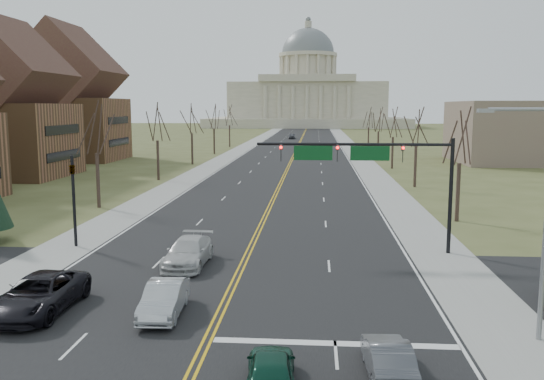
% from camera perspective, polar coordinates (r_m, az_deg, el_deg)
% --- Properties ---
extents(ground, '(600.00, 600.00, 0.00)m').
position_cam_1_polar(ground, '(24.44, -5.95, -13.64)').
color(ground, '#494D26').
rests_on(ground, ground).
extents(road, '(20.00, 380.00, 0.01)m').
position_cam_1_polar(road, '(132.68, 2.57, 4.31)').
color(road, black).
rests_on(road, ground).
extents(cross_road, '(120.00, 14.00, 0.01)m').
position_cam_1_polar(cross_road, '(30.01, -3.88, -9.40)').
color(cross_road, black).
rests_on(cross_road, ground).
extents(sidewalk_left, '(4.00, 380.00, 0.03)m').
position_cam_1_polar(sidewalk_left, '(133.59, -2.60, 4.34)').
color(sidewalk_left, gray).
rests_on(sidewalk_left, ground).
extents(sidewalk_right, '(4.00, 380.00, 0.03)m').
position_cam_1_polar(sidewalk_right, '(132.84, 7.76, 4.25)').
color(sidewalk_right, gray).
rests_on(sidewalk_right, ground).
extents(center_line, '(0.42, 380.00, 0.01)m').
position_cam_1_polar(center_line, '(132.68, 2.57, 4.31)').
color(center_line, gold).
rests_on(center_line, road).
extents(edge_line_left, '(0.15, 380.00, 0.01)m').
position_cam_1_polar(edge_line_left, '(133.35, -1.65, 4.33)').
color(edge_line_left, silver).
rests_on(edge_line_left, road).
extents(edge_line_right, '(0.15, 380.00, 0.01)m').
position_cam_1_polar(edge_line_right, '(132.73, 6.81, 4.26)').
color(edge_line_right, silver).
rests_on(edge_line_right, road).
extents(stop_bar, '(9.50, 0.50, 0.01)m').
position_cam_1_polar(stop_bar, '(23.17, 6.28, -14.87)').
color(stop_bar, silver).
rests_on(stop_bar, road).
extents(capitol, '(90.00, 60.00, 50.00)m').
position_cam_1_polar(capitol, '(272.29, 3.54, 9.30)').
color(capitol, beige).
rests_on(capitol, ground).
extents(signal_mast, '(12.12, 0.44, 7.20)m').
position_cam_1_polar(signal_mast, '(36.10, 9.57, 2.84)').
color(signal_mast, black).
rests_on(signal_mast, ground).
extents(signal_left, '(0.32, 0.36, 6.00)m').
position_cam_1_polar(signal_left, '(39.45, -19.08, -0.05)').
color(signal_left, black).
rests_on(signal_left, ground).
extents(street_light, '(2.90, 0.25, 9.07)m').
position_cam_1_polar(street_light, '(24.20, 25.05, -1.73)').
color(street_light, gray).
rests_on(street_light, ground).
extents(tree_r_0, '(3.74, 3.74, 8.50)m').
position_cam_1_polar(tree_r_0, '(47.73, 18.16, 4.78)').
color(tree_r_0, '#31241D').
rests_on(tree_r_0, ground).
extents(tree_l_0, '(3.96, 3.96, 9.00)m').
position_cam_1_polar(tree_l_0, '(54.05, -17.06, 5.60)').
color(tree_l_0, '#31241D').
rests_on(tree_l_0, ground).
extents(tree_r_1, '(3.74, 3.74, 8.50)m').
position_cam_1_polar(tree_r_1, '(67.31, 14.13, 5.83)').
color(tree_r_1, '#31241D').
rests_on(tree_r_1, ground).
extents(tree_l_1, '(3.96, 3.96, 9.00)m').
position_cam_1_polar(tree_l_1, '(73.03, -11.33, 6.39)').
color(tree_l_1, '#31241D').
rests_on(tree_l_1, ground).
extents(tree_r_2, '(3.74, 3.74, 8.50)m').
position_cam_1_polar(tree_r_2, '(87.08, 11.92, 6.39)').
color(tree_r_2, '#31241D').
rests_on(tree_r_2, ground).
extents(tree_l_2, '(3.96, 3.96, 9.00)m').
position_cam_1_polar(tree_l_2, '(92.44, -7.97, 6.83)').
color(tree_l_2, '#31241D').
rests_on(tree_l_2, ground).
extents(tree_r_3, '(3.74, 3.74, 8.50)m').
position_cam_1_polar(tree_r_3, '(106.93, 10.53, 6.74)').
color(tree_r_3, '#31241D').
rests_on(tree_r_3, ground).
extents(tree_l_3, '(3.96, 3.96, 9.00)m').
position_cam_1_polar(tree_l_3, '(112.06, -5.78, 7.10)').
color(tree_l_3, '#31241D').
rests_on(tree_l_3, ground).
extents(tree_r_4, '(3.74, 3.74, 8.50)m').
position_cam_1_polar(tree_r_4, '(126.83, 9.57, 6.98)').
color(tree_r_4, '#31241D').
rests_on(tree_r_4, ground).
extents(tree_l_4, '(3.96, 3.96, 9.00)m').
position_cam_1_polar(tree_l_4, '(131.80, -4.24, 7.28)').
color(tree_l_4, '#31241D').
rests_on(tree_l_4, ground).
extents(bldg_left_mid, '(15.10, 14.28, 20.75)m').
position_cam_1_polar(bldg_left_mid, '(82.71, -24.88, 7.10)').
color(bldg_left_mid, brown).
rests_on(bldg_left_mid, ground).
extents(bldg_left_far, '(17.10, 14.28, 23.25)m').
position_cam_1_polar(bldg_left_far, '(105.13, -19.47, 8.02)').
color(bldg_left_far, brown).
rests_on(bldg_left_far, ground).
extents(bldg_right_mass, '(25.00, 20.00, 10.00)m').
position_cam_1_polar(bldg_right_mass, '(104.71, 24.49, 5.26)').
color(bldg_right_mass, '#796256').
rests_on(bldg_right_mass, ground).
extents(car_nb_inner_lead, '(1.84, 4.05, 1.35)m').
position_cam_1_polar(car_nb_inner_lead, '(19.43, -0.11, -17.38)').
color(car_nb_inner_lead, '#0D3C2B').
rests_on(car_nb_inner_lead, road).
extents(car_nb_outer_lead, '(1.57, 4.08, 1.33)m').
position_cam_1_polar(car_nb_outer_lead, '(20.63, 11.41, -16.01)').
color(car_nb_outer_lead, '#4E5056').
rests_on(car_nb_outer_lead, road).
extents(car_sb_inner_lead, '(1.75, 4.48, 1.46)m').
position_cam_1_polar(car_sb_inner_lead, '(26.10, -10.63, -10.57)').
color(car_sb_inner_lead, '#ADB0B5').
rests_on(car_sb_inner_lead, road).
extents(car_sb_outer_lead, '(2.80, 5.93, 1.64)m').
position_cam_1_polar(car_sb_outer_lead, '(27.99, -22.08, -9.55)').
color(car_sb_outer_lead, black).
rests_on(car_sb_outer_lead, road).
extents(car_sb_inner_second, '(2.31, 5.46, 1.57)m').
position_cam_1_polar(car_sb_inner_second, '(33.66, -8.29, -6.11)').
color(car_sb_inner_second, '#BCBCBC').
rests_on(car_sb_inner_second, road).
extents(car_far_nb, '(2.45, 4.96, 1.35)m').
position_cam_1_polar(car_far_nb, '(113.20, 3.97, 3.96)').
color(car_far_nb, black).
rests_on(car_far_nb, road).
extents(car_far_sb, '(2.04, 4.83, 1.63)m').
position_cam_1_polar(car_far_sb, '(165.44, 2.00, 5.37)').
color(car_far_sb, '#56575E').
rests_on(car_far_sb, road).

